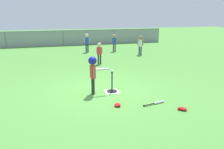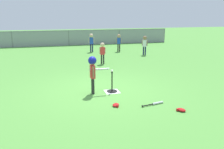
{
  "view_description": "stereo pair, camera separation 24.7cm",
  "coord_description": "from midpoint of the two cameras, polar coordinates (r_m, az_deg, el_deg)",
  "views": [
    {
      "loc": [
        -1.72,
        -6.68,
        2.34
      ],
      "look_at": [
        0.31,
        -0.23,
        0.55
      ],
      "focal_mm": 36.88,
      "sensor_mm": 36.0,
      "label": 1
    },
    {
      "loc": [
        -1.48,
        -6.75,
        2.34
      ],
      "look_at": [
        0.31,
        -0.23,
        0.55
      ],
      "focal_mm": 36.88,
      "sensor_mm": 36.0,
      "label": 2
    }
  ],
  "objects": [
    {
      "name": "batter_child",
      "position": [
        6.78,
        -5.81,
        1.74
      ],
      "size": [
        0.64,
        0.33,
        1.14
      ],
      "color": "#262626",
      "rests_on": "ground_plane"
    },
    {
      "name": "ground_plane",
      "position": [
        7.29,
        -3.84,
        -3.93
      ],
      "size": [
        60.0,
        60.0,
        0.0
      ],
      "primitive_type": "plane",
      "color": "#51933D"
    },
    {
      "name": "fielder_near_left",
      "position": [
        10.97,
        -3.81,
        5.98
      ],
      "size": [
        0.3,
        0.2,
        1.02
      ],
      "color": "#262626",
      "rests_on": "ground_plane"
    },
    {
      "name": "baseball_on_tee",
      "position": [
        6.96,
        -1.02,
        0.91
      ],
      "size": [
        0.07,
        0.07,
        0.07
      ],
      "primitive_type": "sphere",
      "color": "white",
      "rests_on": "batting_tee"
    },
    {
      "name": "outfield_fence",
      "position": [
        17.89,
        -12.39,
        8.96
      ],
      "size": [
        16.06,
        0.06,
        1.15
      ],
      "color": "slate",
      "rests_on": "ground_plane"
    },
    {
      "name": "fielder_deep_left",
      "position": [
        13.56,
        6.53,
        7.84
      ],
      "size": [
        0.29,
        0.23,
        1.11
      ],
      "color": "#191E4C",
      "rests_on": "ground_plane"
    },
    {
      "name": "glove_by_plate",
      "position": [
        6.04,
        15.97,
        -8.19
      ],
      "size": [
        0.24,
        0.27,
        0.07
      ],
      "color": "#B21919",
      "rests_on": "ground_plane"
    },
    {
      "name": "home_plate",
      "position": [
        7.15,
        -0.99,
        -4.24
      ],
      "size": [
        0.44,
        0.44,
        0.01
      ],
      "primitive_type": "cube",
      "color": "white",
      "rests_on": "ground_plane"
    },
    {
      "name": "fielder_deep_right",
      "position": [
        14.52,
        -6.74,
        8.4
      ],
      "size": [
        0.34,
        0.23,
        1.15
      ],
      "color": "#191E4C",
      "rests_on": "ground_plane"
    },
    {
      "name": "glove_near_bats",
      "position": [
        6.05,
        0.19,
        -7.56
      ],
      "size": [
        0.26,
        0.27,
        0.07
      ],
      "color": "#B21919",
      "rests_on": "ground_plane"
    },
    {
      "name": "spare_bat_silver",
      "position": [
        6.29,
        9.91,
        -6.94
      ],
      "size": [
        0.66,
        0.18,
        0.06
      ],
      "color": "silver",
      "rests_on": "ground_plane"
    },
    {
      "name": "batting_tee",
      "position": [
        7.12,
        -1.0,
        -3.54
      ],
      "size": [
        0.32,
        0.32,
        0.63
      ],
      "color": "black",
      "rests_on": "ground_plane"
    },
    {
      "name": "fielder_deep_center",
      "position": [
        14.71,
        0.09,
        8.44
      ],
      "size": [
        0.31,
        0.22,
        1.09
      ],
      "color": "#262626",
      "rests_on": "ground_plane"
    }
  ]
}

